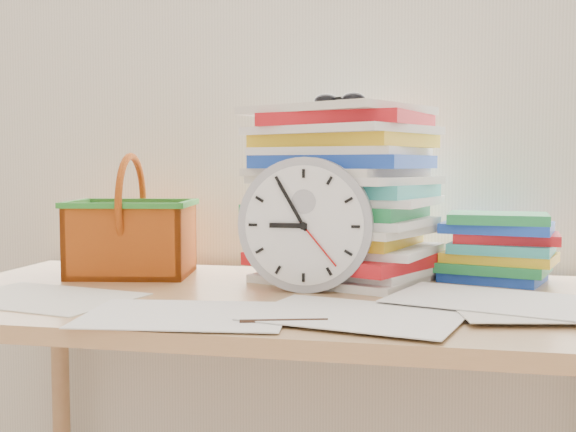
% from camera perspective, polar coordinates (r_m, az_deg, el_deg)
% --- Properties ---
extents(curtain, '(2.40, 0.01, 2.50)m').
position_cam_1_polar(curtain, '(1.76, 2.53, 13.95)').
color(curtain, white).
rests_on(curtain, room_shell).
extents(desk, '(1.40, 0.70, 0.75)m').
position_cam_1_polar(desk, '(1.40, -0.10, -9.20)').
color(desk, tan).
rests_on(desk, ground).
extents(paper_stack, '(0.45, 0.41, 0.37)m').
position_cam_1_polar(paper_stack, '(1.55, 4.42, 1.76)').
color(paper_stack, white).
rests_on(paper_stack, desk).
extents(clock, '(0.26, 0.05, 0.26)m').
position_cam_1_polar(clock, '(1.40, 1.46, -0.67)').
color(clock, '#A7A8B0').
rests_on(clock, desk).
extents(sunglasses, '(0.16, 0.15, 0.03)m').
position_cam_1_polar(sunglasses, '(1.56, 4.09, 9.15)').
color(sunglasses, black).
rests_on(sunglasses, paper_stack).
extents(book_stack, '(0.28, 0.24, 0.15)m').
position_cam_1_polar(book_stack, '(1.59, 16.35, -2.39)').
color(book_stack, white).
rests_on(book_stack, desk).
extents(basket, '(0.30, 0.25, 0.27)m').
position_cam_1_polar(basket, '(1.65, -12.25, 0.00)').
color(basket, '#C15312').
rests_on(basket, desk).
extents(pen, '(0.13, 0.05, 0.01)m').
position_cam_1_polar(pen, '(1.13, -0.33, -8.35)').
color(pen, black).
rests_on(pen, desk).
extents(scattered_papers, '(1.26, 0.42, 0.02)m').
position_cam_1_polar(scattered_papers, '(1.39, -0.10, -5.95)').
color(scattered_papers, white).
rests_on(scattered_papers, desk).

